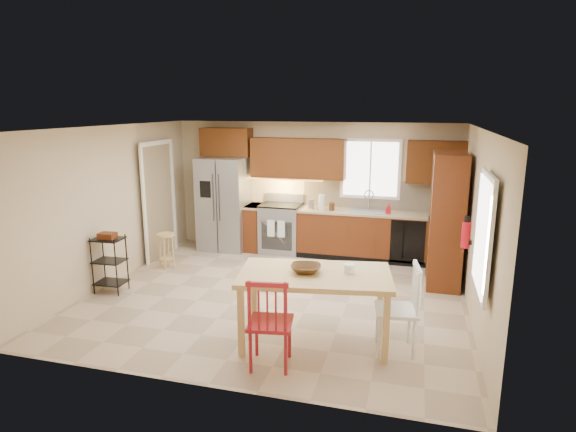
# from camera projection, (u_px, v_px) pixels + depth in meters

# --- Properties ---
(floor) EXTENTS (5.50, 5.50, 0.00)m
(floor) POSITION_uv_depth(u_px,v_px,m) (276.00, 296.00, 7.25)
(floor) COLOR tan
(floor) RESTS_ON ground
(ceiling) EXTENTS (5.50, 5.00, 0.02)m
(ceiling) POSITION_uv_depth(u_px,v_px,m) (275.00, 128.00, 6.69)
(ceiling) COLOR silver
(ceiling) RESTS_ON ground
(wall_back) EXTENTS (5.50, 0.02, 2.50)m
(wall_back) POSITION_uv_depth(u_px,v_px,m) (313.00, 187.00, 9.32)
(wall_back) COLOR #CCB793
(wall_back) RESTS_ON ground
(wall_front) EXTENTS (5.50, 0.02, 2.50)m
(wall_front) POSITION_uv_depth(u_px,v_px,m) (202.00, 271.00, 4.62)
(wall_front) COLOR #CCB793
(wall_front) RESTS_ON ground
(wall_left) EXTENTS (0.02, 5.00, 2.50)m
(wall_left) POSITION_uv_depth(u_px,v_px,m) (111.00, 205.00, 7.68)
(wall_left) COLOR #CCB793
(wall_left) RESTS_ON ground
(wall_right) EXTENTS (0.02, 5.00, 2.50)m
(wall_right) POSITION_uv_depth(u_px,v_px,m) (478.00, 227.00, 6.27)
(wall_right) COLOR #CCB793
(wall_right) RESTS_ON ground
(refrigerator) EXTENTS (0.92, 0.75, 1.82)m
(refrigerator) POSITION_uv_depth(u_px,v_px,m) (224.00, 204.00, 9.48)
(refrigerator) COLOR gray
(refrigerator) RESTS_ON floor
(range_stove) EXTENTS (0.76, 0.63, 0.92)m
(range_stove) POSITION_uv_depth(u_px,v_px,m) (281.00, 229.00, 9.35)
(range_stove) COLOR gray
(range_stove) RESTS_ON floor
(base_cabinet_narrow) EXTENTS (0.30, 0.60, 0.90)m
(base_cabinet_narrow) POSITION_uv_depth(u_px,v_px,m) (255.00, 227.00, 9.50)
(base_cabinet_narrow) COLOR #582610
(base_cabinet_narrow) RESTS_ON floor
(base_cabinet_run) EXTENTS (2.92, 0.60, 0.90)m
(base_cabinet_run) POSITION_uv_depth(u_px,v_px,m) (377.00, 236.00, 8.89)
(base_cabinet_run) COLOR #582610
(base_cabinet_run) RESTS_ON floor
(dishwasher) EXTENTS (0.60, 0.02, 0.78)m
(dishwasher) POSITION_uv_depth(u_px,v_px,m) (407.00, 242.00, 8.48)
(dishwasher) COLOR black
(dishwasher) RESTS_ON floor
(backsplash) EXTENTS (2.92, 0.03, 0.55)m
(backsplash) POSITION_uv_depth(u_px,v_px,m) (380.00, 194.00, 9.00)
(backsplash) COLOR beige
(backsplash) RESTS_ON wall_back
(upper_over_fridge) EXTENTS (1.00, 0.35, 0.55)m
(upper_over_fridge) POSITION_uv_depth(u_px,v_px,m) (226.00, 142.00, 9.40)
(upper_over_fridge) COLOR #5D2C0F
(upper_over_fridge) RESTS_ON wall_back
(upper_left_block) EXTENTS (1.80, 0.35, 0.75)m
(upper_left_block) POSITION_uv_depth(u_px,v_px,m) (298.00, 158.00, 9.09)
(upper_left_block) COLOR #5D2C0F
(upper_left_block) RESTS_ON wall_back
(upper_right_block) EXTENTS (1.00, 0.35, 0.75)m
(upper_right_block) POSITION_uv_depth(u_px,v_px,m) (436.00, 162.00, 8.46)
(upper_right_block) COLOR #5D2C0F
(upper_right_block) RESTS_ON wall_back
(window_back) EXTENTS (1.12, 0.04, 1.12)m
(window_back) POSITION_uv_depth(u_px,v_px,m) (370.00, 169.00, 8.93)
(window_back) COLOR white
(window_back) RESTS_ON wall_back
(sink) EXTENTS (0.62, 0.46, 0.16)m
(sink) POSITION_uv_depth(u_px,v_px,m) (367.00, 213.00, 8.85)
(sink) COLOR gray
(sink) RESTS_ON base_cabinet_run
(undercab_glow) EXTENTS (1.60, 0.30, 0.01)m
(undercab_glow) POSITION_uv_depth(u_px,v_px,m) (283.00, 179.00, 9.24)
(undercab_glow) COLOR #FFBF66
(undercab_glow) RESTS_ON wall_back
(soap_bottle) EXTENTS (0.09, 0.09, 0.19)m
(soap_bottle) POSITION_uv_depth(u_px,v_px,m) (388.00, 209.00, 8.63)
(soap_bottle) COLOR red
(soap_bottle) RESTS_ON base_cabinet_run
(paper_towel) EXTENTS (0.12, 0.12, 0.28)m
(paper_towel) POSITION_uv_depth(u_px,v_px,m) (322.00, 202.00, 8.98)
(paper_towel) COLOR white
(paper_towel) RESTS_ON base_cabinet_run
(canister_steel) EXTENTS (0.11, 0.11, 0.18)m
(canister_steel) POSITION_uv_depth(u_px,v_px,m) (311.00, 204.00, 9.04)
(canister_steel) COLOR gray
(canister_steel) RESTS_ON base_cabinet_run
(canister_wood) EXTENTS (0.10, 0.10, 0.14)m
(canister_wood) POSITION_uv_depth(u_px,v_px,m) (332.00, 207.00, 8.91)
(canister_wood) COLOR #4A2F13
(canister_wood) RESTS_ON base_cabinet_run
(pantry) EXTENTS (0.50, 0.95, 2.10)m
(pantry) POSITION_uv_depth(u_px,v_px,m) (446.00, 220.00, 7.53)
(pantry) COLOR #582610
(pantry) RESTS_ON floor
(fire_extinguisher) EXTENTS (0.12, 0.12, 0.36)m
(fire_extinguisher) POSITION_uv_depth(u_px,v_px,m) (466.00, 235.00, 6.48)
(fire_extinguisher) COLOR red
(fire_extinguisher) RESTS_ON wall_right
(window_right) EXTENTS (0.04, 1.02, 1.32)m
(window_right) POSITION_uv_depth(u_px,v_px,m) (484.00, 234.00, 5.16)
(window_right) COLOR white
(window_right) RESTS_ON wall_right
(doorway) EXTENTS (0.04, 0.95, 2.10)m
(doorway) POSITION_uv_depth(u_px,v_px,m) (158.00, 202.00, 8.92)
(doorway) COLOR #8C7A59
(doorway) RESTS_ON wall_left
(dining_table) EXTENTS (1.91, 1.26, 0.86)m
(dining_table) POSITION_uv_depth(u_px,v_px,m) (315.00, 308.00, 5.75)
(dining_table) COLOR tan
(dining_table) RESTS_ON floor
(chair_red) EXTENTS (0.56, 0.56, 1.04)m
(chair_red) POSITION_uv_depth(u_px,v_px,m) (270.00, 321.00, 5.20)
(chair_red) COLOR maroon
(chair_red) RESTS_ON floor
(chair_white) EXTENTS (0.56, 0.56, 1.04)m
(chair_white) POSITION_uv_depth(u_px,v_px,m) (396.00, 308.00, 5.53)
(chair_white) COLOR white
(chair_white) RESTS_ON floor
(table_bowl) EXTENTS (0.41, 0.41, 0.09)m
(table_bowl) POSITION_uv_depth(u_px,v_px,m) (306.00, 272.00, 5.68)
(table_bowl) COLOR #4A2F13
(table_bowl) RESTS_ON dining_table
(table_jar) EXTENTS (0.17, 0.17, 0.17)m
(table_jar) POSITION_uv_depth(u_px,v_px,m) (349.00, 270.00, 5.64)
(table_jar) COLOR white
(table_jar) RESTS_ON dining_table
(bar_stool) EXTENTS (0.37, 0.37, 0.63)m
(bar_stool) POSITION_uv_depth(u_px,v_px,m) (166.00, 251.00, 8.42)
(bar_stool) COLOR tan
(bar_stool) RESTS_ON floor
(utility_cart) EXTENTS (0.46, 0.36, 0.89)m
(utility_cart) POSITION_uv_depth(u_px,v_px,m) (110.00, 264.00, 7.32)
(utility_cart) COLOR black
(utility_cart) RESTS_ON floor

